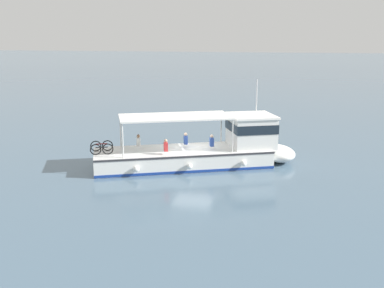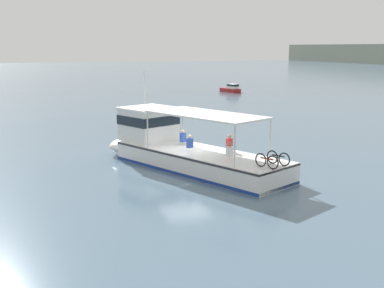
% 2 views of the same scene
% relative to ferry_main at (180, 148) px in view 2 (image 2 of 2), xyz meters
% --- Properties ---
extents(ground_plane, '(400.00, 400.00, 0.00)m').
position_rel_ferry_main_xyz_m(ground_plane, '(0.96, -0.01, -1.02)').
color(ground_plane, slate).
extents(ferry_main, '(12.86, 8.03, 5.32)m').
position_rel_ferry_main_xyz_m(ferry_main, '(0.00, 0.00, 0.00)').
color(ferry_main, white).
rests_on(ferry_main, ground).
extents(motorboat_outer_anchorage, '(3.80, 2.11, 1.26)m').
position_rel_ferry_main_xyz_m(motorboat_outer_anchorage, '(-41.20, 21.90, -0.47)').
color(motorboat_outer_anchorage, maroon).
rests_on(motorboat_outer_anchorage, ground).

